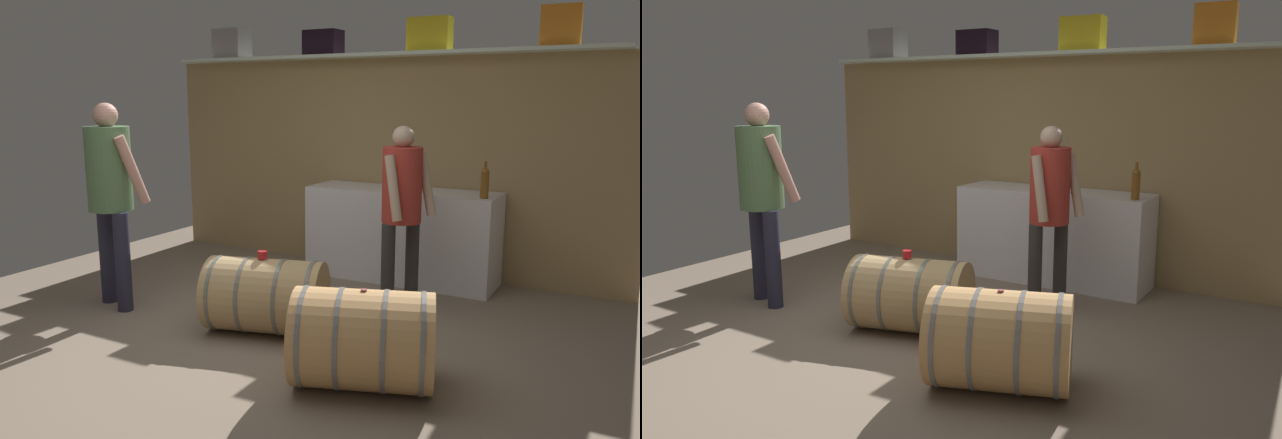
% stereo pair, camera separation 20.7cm
% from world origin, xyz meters
% --- Properties ---
extents(ground_plane, '(6.09, 8.31, 0.02)m').
position_xyz_m(ground_plane, '(0.00, 0.64, -0.01)').
color(ground_plane, gray).
extents(back_wall_panel, '(4.89, 0.10, 2.11)m').
position_xyz_m(back_wall_panel, '(0.00, 2.55, 1.06)').
color(back_wall_panel, tan).
rests_on(back_wall_panel, ground).
extents(high_shelf_board, '(4.50, 0.40, 0.03)m').
position_xyz_m(high_shelf_board, '(0.00, 2.40, 2.13)').
color(high_shelf_board, silver).
rests_on(high_shelf_board, back_wall_panel).
extents(toolcase_grey, '(0.39, 0.27, 0.31)m').
position_xyz_m(toolcase_grey, '(-1.70, 2.40, 2.30)').
color(toolcase_grey, gray).
rests_on(toolcase_grey, high_shelf_board).
extents(toolcase_black, '(0.36, 0.25, 0.25)m').
position_xyz_m(toolcase_black, '(-0.57, 2.40, 2.27)').
color(toolcase_black, black).
rests_on(toolcase_black, high_shelf_board).
extents(toolcase_yellow, '(0.39, 0.23, 0.30)m').
position_xyz_m(toolcase_yellow, '(0.54, 2.40, 2.30)').
color(toolcase_yellow, yellow).
rests_on(toolcase_yellow, high_shelf_board).
extents(toolcase_orange, '(0.33, 0.24, 0.33)m').
position_xyz_m(toolcase_orange, '(1.68, 2.40, 2.31)').
color(toolcase_orange, orange).
rests_on(toolcase_orange, high_shelf_board).
extents(work_cabinet, '(1.81, 0.56, 0.88)m').
position_xyz_m(work_cabinet, '(0.39, 2.21, 0.44)').
color(work_cabinet, white).
rests_on(work_cabinet, ground).
extents(wine_bottle_amber, '(0.07, 0.07, 0.32)m').
position_xyz_m(wine_bottle_amber, '(1.20, 2.06, 1.02)').
color(wine_bottle_amber, brown).
rests_on(wine_bottle_amber, work_cabinet).
extents(wine_bottle_clear, '(0.07, 0.07, 0.32)m').
position_xyz_m(wine_bottle_clear, '(0.42, 2.02, 1.02)').
color(wine_bottle_clear, '#B9C0BD').
rests_on(wine_bottle_clear, work_cabinet).
extents(wine_glass, '(0.08, 0.08, 0.14)m').
position_xyz_m(wine_glass, '(0.33, 2.26, 0.97)').
color(wine_glass, white).
rests_on(wine_glass, work_cabinet).
extents(wine_barrel_near, '(0.98, 0.77, 0.57)m').
position_xyz_m(wine_barrel_near, '(0.02, 0.43, 0.28)').
color(wine_barrel_near, tan).
rests_on(wine_barrel_near, ground).
extents(wine_barrel_far, '(0.99, 0.85, 0.62)m').
position_xyz_m(wine_barrel_far, '(1.04, -0.04, 0.31)').
color(wine_barrel_far, tan).
rests_on(wine_barrel_far, ground).
extents(tasting_cup, '(0.07, 0.07, 0.06)m').
position_xyz_m(tasting_cup, '(0.00, 0.43, 0.59)').
color(tasting_cup, red).
rests_on(tasting_cup, wine_barrel_near).
extents(winemaker_pouring, '(0.54, 0.44, 1.69)m').
position_xyz_m(winemaker_pouring, '(-1.40, 0.32, 1.04)').
color(winemaker_pouring, '#28273D').
rests_on(winemaker_pouring, ground).
extents(visitor_tasting, '(0.43, 0.48, 1.51)m').
position_xyz_m(visitor_tasting, '(0.71, 1.40, 0.93)').
color(visitor_tasting, '#343231').
rests_on(visitor_tasting, ground).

